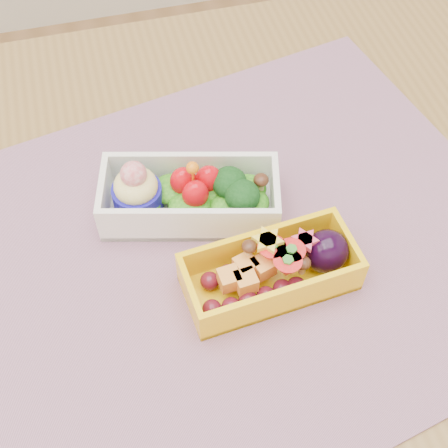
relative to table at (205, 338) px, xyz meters
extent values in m
cube|color=brown|center=(0.00, 0.00, 0.08)|extent=(1.20, 0.80, 0.04)
cylinder|color=brown|center=(0.54, 0.34, -0.30)|extent=(0.06, 0.06, 0.71)
cube|color=gray|center=(0.02, 0.03, 0.10)|extent=(0.64, 0.54, 0.00)
cube|color=white|center=(0.01, 0.09, 0.12)|extent=(0.18, 0.11, 0.04)
ellipsoid|color=#5FBB26|center=(0.01, 0.09, 0.12)|extent=(0.17, 0.10, 0.02)
cylinder|color=#1A15A3|center=(-0.04, 0.10, 0.12)|extent=(0.05, 0.05, 0.03)
sphere|color=red|center=(-0.04, 0.10, 0.16)|extent=(0.02, 0.02, 0.02)
ellipsoid|color=red|center=(0.01, 0.10, 0.14)|extent=(0.03, 0.02, 0.03)
ellipsoid|color=red|center=(0.01, 0.08, 0.14)|extent=(0.03, 0.02, 0.03)
ellipsoid|color=red|center=(0.03, 0.09, 0.14)|extent=(0.03, 0.02, 0.03)
sphere|color=orange|center=(0.01, 0.09, 0.16)|extent=(0.01, 0.01, 0.01)
ellipsoid|color=black|center=(0.05, 0.08, 0.14)|extent=(0.03, 0.03, 0.03)
ellipsoid|color=black|center=(0.05, 0.06, 0.14)|extent=(0.03, 0.03, 0.03)
ellipsoid|color=#3F2111|center=(0.08, 0.08, 0.14)|extent=(0.01, 0.01, 0.01)
cube|color=yellow|center=(0.06, -0.01, 0.12)|extent=(0.16, 0.08, 0.04)
ellipsoid|color=#5A111E|center=(0.03, -0.02, 0.12)|extent=(0.08, 0.05, 0.02)
cube|color=orange|center=(0.04, -0.01, 0.13)|extent=(0.04, 0.04, 0.02)
cone|color=red|center=(0.06, 0.00, 0.14)|extent=(0.03, 0.03, 0.02)
cone|color=red|center=(0.08, -0.01, 0.14)|extent=(0.03, 0.03, 0.02)
cone|color=red|center=(0.07, -0.02, 0.14)|extent=(0.03, 0.03, 0.02)
cylinder|color=yellow|center=(0.06, 0.00, 0.15)|extent=(0.03, 0.03, 0.01)
cylinder|color=#E53F5B|center=(0.09, 0.00, 0.14)|extent=(0.02, 0.02, 0.01)
ellipsoid|color=#3F2111|center=(0.04, 0.00, 0.13)|extent=(0.01, 0.01, 0.01)
ellipsoid|color=#3F2111|center=(0.08, -0.02, 0.13)|extent=(0.01, 0.01, 0.01)
ellipsoid|color=black|center=(0.11, -0.01, 0.13)|extent=(0.04, 0.04, 0.04)
camera|label=1|loc=(-0.05, -0.27, 0.58)|focal=49.30mm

